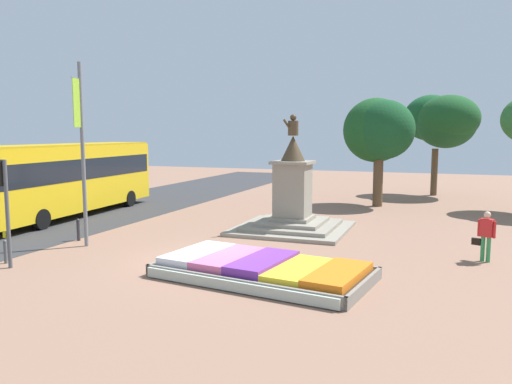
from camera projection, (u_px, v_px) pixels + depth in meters
name	position (u px, v px, depth m)	size (l,w,h in m)	color
ground_plane	(209.00, 262.00, 16.07)	(80.01, 80.01, 0.00)	#8C6651
flower_planter	(261.00, 269.00, 14.28)	(6.44, 3.98, 0.56)	#38281C
statue_monument	(292.00, 204.00, 21.18)	(4.65, 4.65, 4.91)	gray
traffic_light_near_crossing	(3.00, 194.00, 15.12)	(0.41, 0.29, 3.33)	#4C5156
banner_pole	(82.00, 150.00, 17.87)	(0.20, 0.66, 6.62)	slate
city_bus	(68.00, 175.00, 24.60)	(3.10, 12.03, 3.59)	gold
pedestrian_with_handbag	(486.00, 234.00, 16.00)	(0.69, 0.41, 1.64)	#338C4C
kerb_bollard_mid_b	(5.00, 251.00, 15.84)	(0.11, 0.11, 0.76)	#4C5156
kerb_bollard_north	(78.00, 229.00, 19.18)	(0.14, 0.14, 0.86)	#2D2D33
park_tree_behind_statue	(443.00, 120.00, 32.48)	(4.82, 4.56, 6.67)	brown
park_tree_street_side	(379.00, 130.00, 28.03)	(4.03, 4.09, 6.11)	brown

